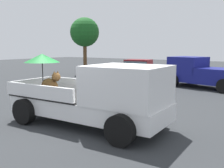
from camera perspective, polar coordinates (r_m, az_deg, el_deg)
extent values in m
plane|color=#2D3033|center=(8.27, -5.29, -8.85)|extent=(80.00, 80.00, 0.00)
cylinder|color=black|center=(8.12, 8.90, -6.30)|extent=(0.81, 0.32, 0.80)
cylinder|color=black|center=(6.44, 1.81, -10.07)|extent=(0.81, 0.32, 0.80)
cylinder|color=black|center=(9.99, -9.86, -3.60)|extent=(0.81, 0.32, 0.80)
cylinder|color=black|center=(8.68, -18.61, -5.69)|extent=(0.81, 0.32, 0.80)
cube|color=white|center=(8.12, -5.34, -5.00)|extent=(5.08, 2.04, 0.50)
cube|color=white|center=(7.22, 3.41, -0.25)|extent=(2.19, 1.96, 1.08)
cube|color=#4C606B|center=(6.77, 10.85, 0.77)|extent=(0.14, 1.72, 0.64)
cube|color=black|center=(8.80, -11.31, -2.24)|extent=(2.89, 1.98, 0.06)
cube|color=white|center=(9.44, -7.50, -0.04)|extent=(2.80, 0.24, 0.40)
cube|color=white|center=(8.13, -15.82, -1.59)|extent=(2.80, 0.24, 0.40)
cube|color=white|center=(9.74, -17.11, -0.09)|extent=(0.19, 1.84, 0.40)
ellipsoid|color=brown|center=(8.72, -13.43, -0.47)|extent=(0.69, 0.35, 0.52)
sphere|color=brown|center=(8.47, -12.09, 1.51)|extent=(0.29, 0.29, 0.28)
cone|color=brown|center=(8.51, -11.74, 2.50)|extent=(0.09, 0.09, 0.12)
cone|color=brown|center=(8.40, -12.50, 2.40)|extent=(0.09, 0.09, 0.12)
cylinder|color=black|center=(8.92, -14.85, 1.43)|extent=(0.03, 0.03, 1.06)
cone|color=#19722D|center=(8.87, -15.00, 5.48)|extent=(1.20, 1.20, 0.28)
cylinder|color=black|center=(16.42, 13.13, 0.80)|extent=(0.80, 0.43, 0.76)
cylinder|color=black|center=(17.98, 16.69, 1.29)|extent=(0.80, 0.43, 0.76)
cylinder|color=black|center=(14.79, 23.21, -0.43)|extent=(0.80, 0.43, 0.76)
cube|color=navy|center=(16.34, 19.66, 1.10)|extent=(5.09, 2.89, 0.50)
cube|color=navy|center=(16.89, 16.23, 4.02)|extent=(2.27, 2.20, 1.00)
cube|color=navy|center=(15.83, 22.89, 2.37)|extent=(3.05, 2.39, 0.40)
cylinder|color=black|center=(23.10, 9.88, 2.83)|extent=(0.69, 0.32, 0.66)
cylinder|color=black|center=(21.43, 8.57, 2.45)|extent=(0.69, 0.32, 0.66)
cylinder|color=black|center=(23.99, 3.66, 3.12)|extent=(0.69, 0.32, 0.66)
cylinder|color=black|center=(22.37, 1.95, 2.77)|extent=(0.69, 0.32, 0.66)
cube|color=maroon|center=(22.67, 5.99, 3.36)|extent=(4.53, 2.43, 0.52)
cube|color=maroon|center=(22.66, 5.77, 4.63)|extent=(2.33, 1.92, 0.56)
cube|color=#4C606B|center=(22.66, 5.77, 4.63)|extent=(2.28, 1.99, 0.32)
cylinder|color=brown|center=(23.45, -5.90, 5.60)|extent=(0.32, 0.32, 2.80)
sphere|color=#19561E|center=(23.46, -5.98, 11.19)|extent=(2.54, 2.54, 2.54)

